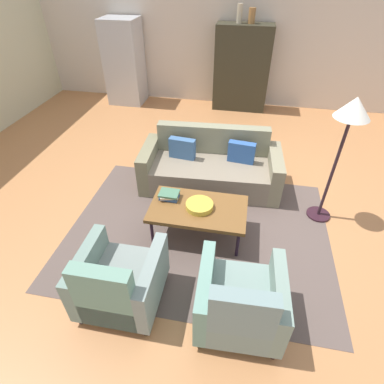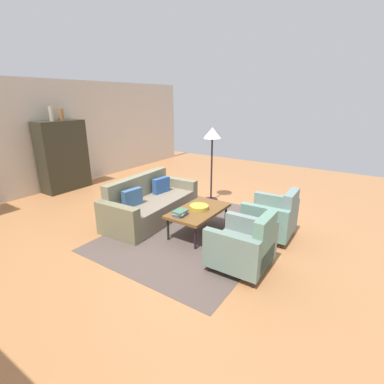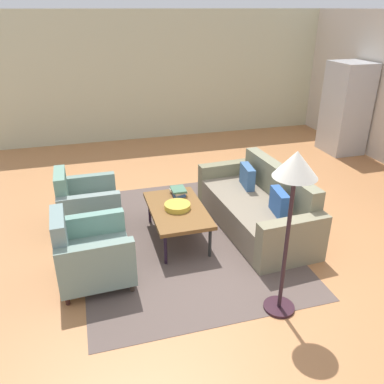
% 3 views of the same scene
% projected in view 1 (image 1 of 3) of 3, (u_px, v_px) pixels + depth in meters
% --- Properties ---
extents(ground_plane, '(11.96, 11.96, 0.00)m').
position_uv_depth(ground_plane, '(231.00, 200.00, 4.61)').
color(ground_plane, '#B37545').
extents(wall_back, '(9.97, 0.12, 2.80)m').
position_uv_depth(wall_back, '(252.00, 41.00, 6.77)').
color(wall_back, beige).
rests_on(wall_back, ground).
extents(area_rug, '(3.40, 2.60, 0.01)m').
position_uv_depth(area_rug, '(198.00, 231.00, 4.11)').
color(area_rug, brown).
rests_on(area_rug, ground).
extents(couch, '(2.15, 1.02, 0.86)m').
position_uv_depth(couch, '(211.00, 167.00, 4.81)').
color(couch, '#7D705D').
rests_on(couch, ground).
extents(coffee_table, '(1.20, 0.70, 0.45)m').
position_uv_depth(coffee_table, '(198.00, 210.00, 3.81)').
color(coffee_table, black).
rests_on(coffee_table, ground).
extents(armchair_left, '(0.81, 0.81, 0.88)m').
position_uv_depth(armchair_left, '(118.00, 284.00, 3.05)').
color(armchair_left, '#392115').
rests_on(armchair_left, ground).
extents(armchair_right, '(0.83, 0.83, 0.88)m').
position_uv_depth(armchair_right, '(240.00, 305.00, 2.87)').
color(armchair_right, '#341D22').
rests_on(armchair_right, ground).
extents(fruit_bowl, '(0.34, 0.34, 0.07)m').
position_uv_depth(fruit_bowl, '(199.00, 206.00, 3.77)').
color(fruit_bowl, gold).
rests_on(fruit_bowl, coffee_table).
extents(book_stack, '(0.26, 0.22, 0.09)m').
position_uv_depth(book_stack, '(169.00, 195.00, 3.91)').
color(book_stack, '#335796').
rests_on(book_stack, coffee_table).
extents(cabinet, '(1.20, 0.51, 1.80)m').
position_uv_depth(cabinet, '(242.00, 69.00, 6.84)').
color(cabinet, '#302D1F').
rests_on(cabinet, ground).
extents(vase_tall, '(0.11, 0.11, 0.35)m').
position_uv_depth(vase_tall, '(240.00, 13.00, 6.19)').
color(vase_tall, '#B4A78A').
rests_on(vase_tall, cabinet).
extents(vase_round, '(0.14, 0.14, 0.29)m').
position_uv_depth(vase_round, '(252.00, 16.00, 6.18)').
color(vase_round, olive).
rests_on(vase_round, cabinet).
extents(refrigerator, '(0.80, 0.73, 1.85)m').
position_uv_depth(refrigerator, '(124.00, 62.00, 7.14)').
color(refrigerator, '#B7BABF').
rests_on(refrigerator, ground).
extents(floor_lamp, '(0.40, 0.40, 1.72)m').
position_uv_depth(floor_lamp, '(350.00, 121.00, 3.46)').
color(floor_lamp, '#2F1721').
rests_on(floor_lamp, ground).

